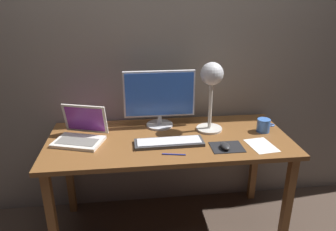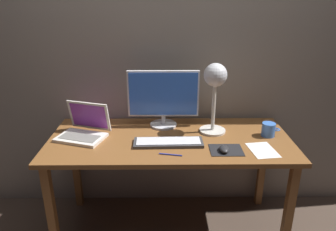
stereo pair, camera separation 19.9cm
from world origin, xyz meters
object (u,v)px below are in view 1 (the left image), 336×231
Objects in this scene: keyboard_main at (169,142)px; pen at (173,154)px; desk_lamp at (212,82)px; laptop at (82,131)px; monitor at (159,97)px; coffee_mug at (264,125)px; mouse at (225,146)px.

keyboard_main is 0.15m from pen.
laptop is at bearing -176.22° from desk_lamp.
pen is (-0.30, -0.34, -0.35)m from desk_lamp.
coffee_mug is (0.71, -0.18, -0.17)m from monitor.
desk_lamp is at bearing 32.04° from keyboard_main.
desk_lamp is at bearing 3.78° from laptop.
pen is at bearing -26.47° from laptop.
desk_lamp is at bearing -17.49° from monitor.
desk_lamp reaches higher than keyboard_main.
keyboard_main is at bearing -83.82° from monitor.
desk_lamp is 0.45m from mouse.
desk_lamp reaches higher than pen.
desk_lamp is 3.43× the size of pen.
mouse reaches higher than keyboard_main.
laptop reaches higher than keyboard_main.
laptop is 2.92× the size of coffee_mug.
coffee_mug reaches higher than mouse.
keyboard_main is 0.58m from laptop.
keyboard_main is 1.22× the size of laptop.
monitor is at bearing 96.18° from keyboard_main.
coffee_mug is (0.34, 0.23, 0.03)m from mouse.
mouse is 0.33m from pen.
coffee_mug is (0.37, -0.07, -0.30)m from desk_lamp.
keyboard_main is 0.68m from coffee_mug.
monitor is 0.50m from pen.
laptop is 0.91m from desk_lamp.
monitor is 1.38× the size of laptop.
mouse is (0.03, -0.30, -0.33)m from desk_lamp.
monitor is 0.75m from coffee_mug.
laptop is 2.59× the size of pen.
pen is at bearing -84.76° from monitor.
monitor reaches higher than coffee_mug.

